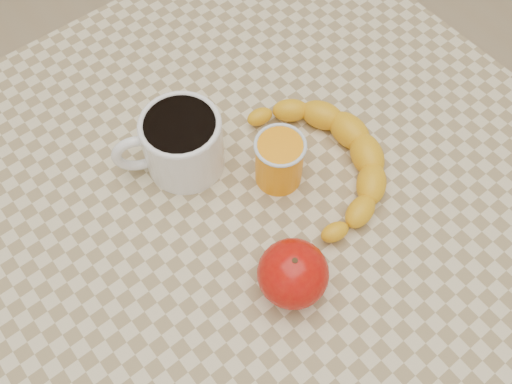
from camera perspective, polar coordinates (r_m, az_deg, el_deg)
ground at (r=1.39m, az=0.00°, el=-16.03°), size 3.00×3.00×0.00m
table at (r=0.76m, az=0.00°, el=-3.98°), size 0.80×0.80×0.75m
coffee_mug at (r=0.68m, az=-7.57°, el=4.98°), size 0.14×0.13×0.08m
orange_juice_glass at (r=0.67m, az=2.35°, el=3.17°), size 0.06×0.06×0.07m
apple at (r=0.61m, az=3.71°, el=-8.15°), size 0.09×0.09×0.07m
banana at (r=0.69m, az=6.88°, el=3.12°), size 0.33×0.36×0.04m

